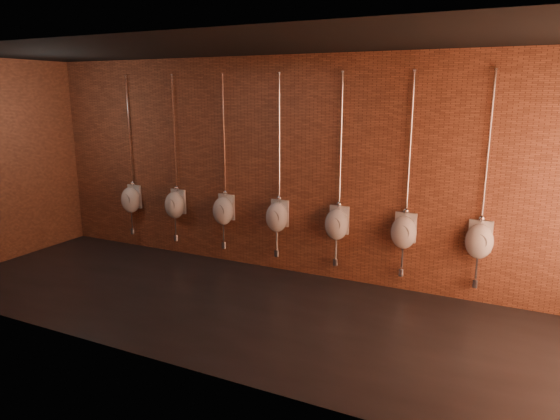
{
  "coord_description": "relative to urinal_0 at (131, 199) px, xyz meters",
  "views": [
    {
      "loc": [
        3.15,
        -5.11,
        2.68
      ],
      "look_at": [
        0.24,
        0.9,
        1.1
      ],
      "focal_mm": 32.0,
      "sensor_mm": 36.0,
      "label": 1
    }
  ],
  "objects": [
    {
      "name": "ground",
      "position": [
        2.88,
        -1.38,
        -0.88
      ],
      "size": [
        8.5,
        8.5,
        0.0
      ],
      "primitive_type": "plane",
      "color": "black",
      "rests_on": "ground"
    },
    {
      "name": "room_shell",
      "position": [
        2.88,
        -1.38,
        1.13
      ],
      "size": [
        8.54,
        3.04,
        3.22
      ],
      "color": "black",
      "rests_on": "ground"
    },
    {
      "name": "urinal_0",
      "position": [
        0.0,
        0.0,
        0.0
      ],
      "size": [
        0.36,
        0.32,
        2.71
      ],
      "color": "silver",
      "rests_on": "ground"
    },
    {
      "name": "urinal_1",
      "position": [
        0.94,
        0.0,
        0.0
      ],
      "size": [
        0.36,
        0.32,
        2.71
      ],
      "color": "silver",
      "rests_on": "ground"
    },
    {
      "name": "urinal_2",
      "position": [
        1.89,
        0.0,
        0.0
      ],
      "size": [
        0.36,
        0.32,
        2.71
      ],
      "color": "silver",
      "rests_on": "ground"
    },
    {
      "name": "urinal_3",
      "position": [
        2.83,
        0.0,
        0.0
      ],
      "size": [
        0.36,
        0.32,
        2.71
      ],
      "color": "silver",
      "rests_on": "ground"
    },
    {
      "name": "urinal_4",
      "position": [
        3.78,
        0.0,
        0.0
      ],
      "size": [
        0.36,
        0.32,
        2.71
      ],
      "color": "silver",
      "rests_on": "ground"
    },
    {
      "name": "urinal_5",
      "position": [
        4.72,
        0.0,
        0.0
      ],
      "size": [
        0.36,
        0.32,
        2.71
      ],
      "color": "silver",
      "rests_on": "ground"
    },
    {
      "name": "urinal_6",
      "position": [
        5.67,
        0.0,
        0.0
      ],
      "size": [
        0.36,
        0.32,
        2.71
      ],
      "color": "silver",
      "rests_on": "ground"
    }
  ]
}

